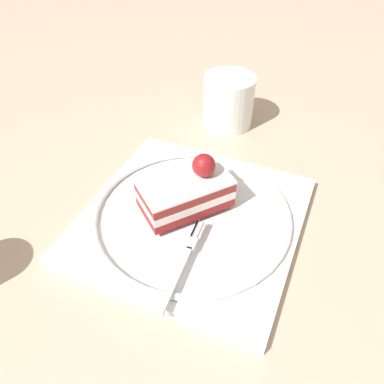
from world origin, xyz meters
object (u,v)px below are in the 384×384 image
Objects in this scene: dessert_plate at (192,217)px; drink_glass_near at (228,104)px; fork at (184,261)px; cake_slice at (187,190)px.

dessert_plate is 3.30× the size of drink_glass_near.
fork is at bearing 14.67° from drink_glass_near.
dessert_plate is at bearing -159.04° from fork.
cake_slice is at bearing -154.05° from fork.
fork is (0.08, 0.04, -0.02)m from cake_slice.
drink_glass_near is (-0.29, -0.08, 0.01)m from fork.
cake_slice reaches higher than dessert_plate.
cake_slice is 0.22m from drink_glass_near.
cake_slice is 0.97× the size of fork.
cake_slice is at bearing -125.77° from dessert_plate.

